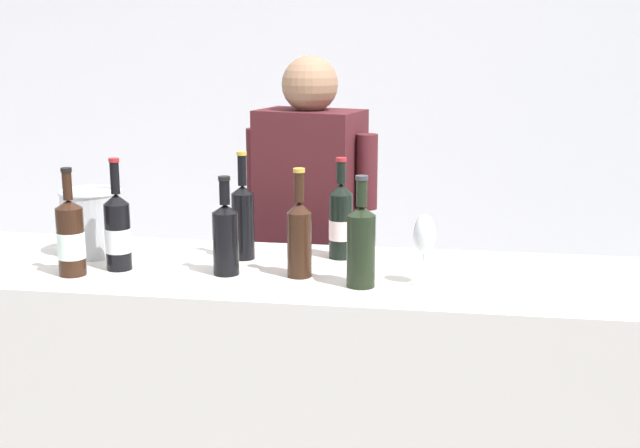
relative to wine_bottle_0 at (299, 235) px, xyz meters
The scene contains 12 objects.
wall_back 2.68m from the wine_bottle_0, 89.33° to the left, with size 8.00×0.10×2.80m, color white.
counter 0.64m from the wine_bottle_0, 63.98° to the left, with size 2.54×0.66×1.01m, color beige.
wine_bottle_0 is the anchor object (origin of this frame).
wine_bottle_1 0.23m from the wine_bottle_0, behind, with size 0.08×0.08×0.30m.
wine_bottle_2 0.28m from the wine_bottle_0, 141.49° to the left, with size 0.07×0.07×0.35m.
wine_bottle_3 0.69m from the wine_bottle_0, behind, with size 0.08×0.08×0.33m.
wine_bottle_4 0.57m from the wine_bottle_0, behind, with size 0.08×0.08×0.35m.
wine_bottle_5 0.21m from the wine_bottle_0, 20.05° to the right, with size 0.08×0.08×0.33m.
wine_bottle_6 0.25m from the wine_bottle_0, 68.05° to the left, with size 0.08×0.08×0.33m.
wine_glass 0.37m from the wine_bottle_0, ahead, with size 0.08×0.08×0.21m.
ice_bucket 0.74m from the wine_bottle_0, 168.43° to the left, with size 0.20×0.20×0.22m.
person_server 0.83m from the wine_bottle_0, 97.36° to the left, with size 0.53×0.33×1.64m.
Camera 1 is at (0.42, -2.48, 1.74)m, focal length 47.48 mm.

